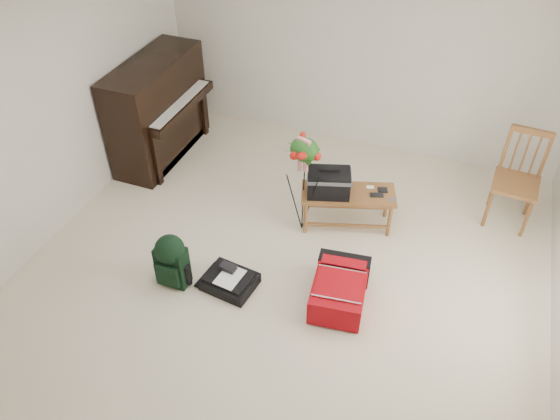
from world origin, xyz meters
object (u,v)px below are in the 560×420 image
at_px(bench, 335,183).
at_px(dining_chair, 517,180).
at_px(red_suitcase, 341,285).
at_px(flower_stand, 303,186).
at_px(black_duffel, 230,280).
at_px(green_backpack, 171,259).
at_px(piano, 159,112).

height_order(bench, dining_chair, dining_chair).
bearing_deg(red_suitcase, flower_stand, 122.77).
relative_size(bench, red_suitcase, 1.38).
bearing_deg(bench, black_duffel, -135.26).
bearing_deg(green_backpack, dining_chair, 36.62).
relative_size(green_backpack, flower_stand, 0.49).
xyz_separation_m(green_backpack, flower_stand, (0.90, 1.19, 0.26)).
bearing_deg(dining_chair, flower_stand, -151.02).
distance_m(red_suitcase, green_backpack, 1.62).
bearing_deg(bench, piano, 149.86).
bearing_deg(black_duffel, dining_chair, 46.86).
bearing_deg(piano, flower_stand, -19.18).
bearing_deg(flower_stand, dining_chair, 40.91).
xyz_separation_m(dining_chair, green_backpack, (-2.95, -2.17, -0.20)).
height_order(piano, dining_chair, piano).
relative_size(dining_chair, green_backpack, 1.83).
height_order(dining_chair, flower_stand, flower_stand).
xyz_separation_m(red_suitcase, black_duffel, (-1.04, -0.25, -0.09)).
relative_size(red_suitcase, flower_stand, 0.64).
xyz_separation_m(piano, flower_stand, (2.13, -0.74, -0.02)).
height_order(bench, flower_stand, flower_stand).
height_order(black_duffel, flower_stand, flower_stand).
bearing_deg(red_suitcase, dining_chair, 44.78).
relative_size(dining_chair, black_duffel, 2.02).
distance_m(green_backpack, flower_stand, 1.52).
relative_size(piano, green_backpack, 2.57).
height_order(bench, green_backpack, bench).
relative_size(piano, dining_chair, 1.41).
height_order(red_suitcase, green_backpack, green_backpack).
distance_m(piano, bench, 2.47).
distance_m(red_suitcase, flower_stand, 1.12).
relative_size(piano, bench, 1.42).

